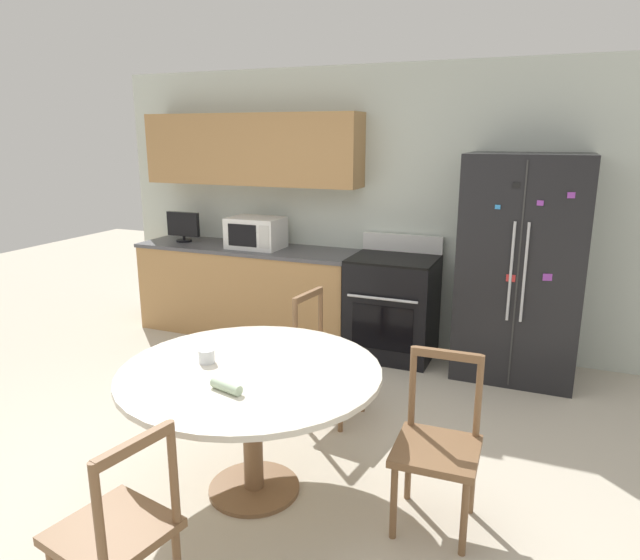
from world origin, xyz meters
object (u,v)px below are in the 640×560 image
countertop_tv (183,226)px  dining_chair_right (437,447)px  dining_chair_far (327,358)px  candle_glass (207,357)px  oven_range (393,306)px  dining_chair_near (117,533)px  refrigerator (520,268)px  microwave (256,233)px

countertop_tv → dining_chair_right: 3.87m
dining_chair_far → candle_glass: dining_chair_far is taller
oven_range → dining_chair_near: 3.35m
dining_chair_far → oven_range: bearing=-177.0°
refrigerator → dining_chair_near: (-1.28, -3.32, -0.49)m
countertop_tv → dining_chair_far: countertop_tv is taller
refrigerator → dining_chair_right: refrigerator is taller
dining_chair_near → countertop_tv: bearing=42.5°
dining_chair_right → candle_glass: (-1.28, -0.14, 0.35)m
oven_range → candle_glass: 2.40m
oven_range → dining_chair_right: (0.85, -2.20, -0.03)m
dining_chair_right → microwave: bearing=-46.3°
countertop_tv → candle_glass: bearing=-52.2°
microwave → dining_chair_near: bearing=-70.5°
dining_chair_right → candle_glass: 1.33m
refrigerator → microwave: size_ratio=3.53×
dining_chair_right → countertop_tv: bearing=-37.3°
dining_chair_far → dining_chair_right: 1.31m
oven_range → microwave: 1.51m
refrigerator → dining_chair_far: size_ratio=2.04×
dining_chair_far → dining_chair_right: same height
dining_chair_near → dining_chair_far: bearing=8.5°
microwave → countertop_tv: size_ratio=1.42×
microwave → refrigerator: bearing=-0.7°
refrigerator → dining_chair_far: bearing=-132.5°
microwave → oven_range: bearing=-0.2°
dining_chair_right → candle_glass: bearing=4.5°
dining_chair_near → microwave: bearing=30.7°
refrigerator → dining_chair_near: refrigerator is taller
oven_range → dining_chair_near: (-0.21, -3.35, -0.03)m
countertop_tv → dining_chair_near: (2.04, -3.36, -0.63)m
microwave → dining_chair_right: (2.25, -2.21, -0.62)m
refrigerator → microwave: (-2.47, 0.03, 0.13)m
oven_range → countertop_tv: countertop_tv is taller
microwave → dining_chair_right: microwave is taller
countertop_tv → dining_chair_far: bearing=-31.8°
oven_range → countertop_tv: size_ratio=2.94×
dining_chair_near → dining_chair_right: size_ratio=1.00×
dining_chair_right → oven_range: bearing=-70.7°
refrigerator → candle_glass: size_ratio=20.66×
candle_glass → refrigerator: bearing=57.2°
candle_glass → dining_chair_near: bearing=-77.7°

